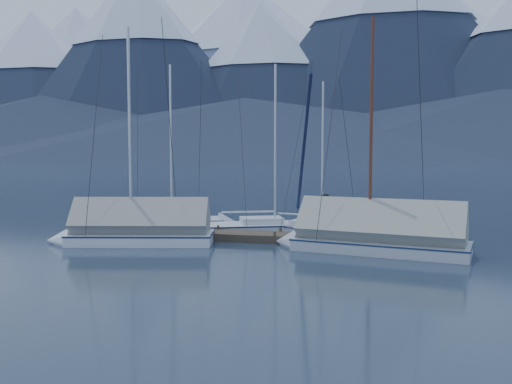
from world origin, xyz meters
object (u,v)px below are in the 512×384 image
Objects in this scene: sailboat_covered_far at (128,232)px; person at (327,214)px; sailboat_open_left at (181,224)px; sailboat_covered_near at (365,238)px; sailboat_open_mid at (284,228)px; sailboat_open_right at (330,232)px.

person is at bearing 16.83° from sailboat_covered_far.
sailboat_open_left is at bearing 85.04° from sailboat_covered_far.
sailboat_covered_far is 8.81m from person.
sailboat_covered_near is 2.75m from person.
sailboat_covered_near reaches higher than sailboat_open_mid.
sailboat_covered_near is at bearing 3.11° from sailboat_covered_far.
sailboat_open_left is 0.90× the size of sailboat_covered_near.
sailboat_open_mid is at bearing -2.52° from sailboat_open_left.
sailboat_open_left is at bearing 177.48° from sailboat_open_mid.
sailboat_covered_far is at bearing -152.97° from sailboat_open_right.
sailboat_open_left reaches higher than person.
sailboat_open_right is at bearing 115.12° from sailboat_covered_near.
sailboat_open_left is 5.32m from sailboat_covered_far.
sailboat_open_mid is 0.89× the size of sailboat_covered_far.
sailboat_covered_near is at bearing -128.52° from person.
sailboat_covered_near reaches higher than person.
sailboat_covered_far is at bearing -94.96° from sailboat_open_left.
person is (7.94, -2.75, 1.08)m from sailboat_open_left.
sailboat_open_mid is 6.09m from sailboat_covered_near.
person is (-1.75, 1.99, 0.73)m from sailboat_covered_near.
sailboat_open_left reaches higher than sailboat_open_mid.
sailboat_covered_far reaches higher than sailboat_open_right.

